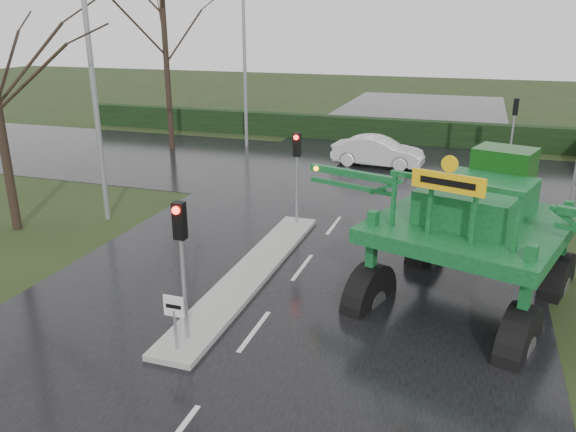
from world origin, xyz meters
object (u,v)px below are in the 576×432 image
(street_light_left_far, at_px, (249,44))
(traffic_signal_near, at_px, (181,242))
(traffic_signal_far, at_px, (514,117))
(keep_left_sign, at_px, (174,314))
(crop_sprayer, at_px, (378,210))
(traffic_signal_mid, at_px, (297,159))
(white_sedan, at_px, (377,166))
(street_light_left_near, at_px, (98,59))

(street_light_left_far, bearing_deg, traffic_signal_near, -71.83)
(traffic_signal_far, distance_m, street_light_left_far, 15.08)
(keep_left_sign, bearing_deg, street_light_left_far, 107.78)
(keep_left_sign, bearing_deg, crop_sprayer, 48.19)
(keep_left_sign, distance_m, street_light_left_far, 23.11)
(traffic_signal_near, xyz_separation_m, traffic_signal_far, (7.80, 21.02, 0.00))
(traffic_signal_mid, relative_size, traffic_signal_far, 1.00)
(street_light_left_far, distance_m, white_sedan, 10.36)
(keep_left_sign, distance_m, street_light_left_near, 11.32)
(traffic_signal_mid, distance_m, traffic_signal_far, 14.75)
(street_light_left_near, bearing_deg, white_sedan, 55.08)
(street_light_left_far, bearing_deg, street_light_left_near, -90.00)
(street_light_left_near, distance_m, crop_sprayer, 11.66)
(street_light_left_near, height_order, street_light_left_far, same)
(keep_left_sign, height_order, white_sedan, keep_left_sign)
(street_light_left_near, height_order, white_sedan, street_light_left_near)
(traffic_signal_far, bearing_deg, keep_left_sign, 70.07)
(keep_left_sign, xyz_separation_m, street_light_left_far, (-6.89, 21.50, 4.93))
(traffic_signal_near, relative_size, white_sedan, 0.75)
(crop_sprayer, height_order, white_sedan, crop_sprayer)
(traffic_signal_far, bearing_deg, street_light_left_near, 43.63)
(street_light_left_near, height_order, crop_sprayer, street_light_left_near)
(traffic_signal_far, distance_m, street_light_left_near, 20.58)
(street_light_left_far, bearing_deg, traffic_signal_far, 0.03)
(street_light_left_near, bearing_deg, street_light_left_far, 90.00)
(keep_left_sign, bearing_deg, white_sedan, 86.34)
(keep_left_sign, xyz_separation_m, traffic_signal_near, (0.00, 0.49, 1.53))
(traffic_signal_near, bearing_deg, keep_left_sign, -90.00)
(crop_sprayer, bearing_deg, street_light_left_near, -179.60)
(street_light_left_far, distance_m, crop_sprayer, 20.60)
(traffic_signal_near, bearing_deg, street_light_left_far, 108.17)
(traffic_signal_near, relative_size, traffic_signal_mid, 1.00)
(traffic_signal_mid, xyz_separation_m, traffic_signal_far, (7.80, 12.52, 0.00))
(traffic_signal_mid, distance_m, white_sedan, 10.54)
(traffic_signal_far, xyz_separation_m, crop_sprayer, (-4.05, -17.31, -0.00))
(street_light_left_near, bearing_deg, keep_left_sign, -47.41)
(traffic_signal_far, xyz_separation_m, white_sedan, (-6.58, -2.38, -2.59))
(traffic_signal_mid, bearing_deg, traffic_signal_far, 58.07)
(keep_left_sign, height_order, street_light_left_far, street_light_left_far)
(traffic_signal_near, bearing_deg, traffic_signal_mid, 90.00)
(traffic_signal_mid, xyz_separation_m, street_light_left_near, (-6.89, -1.49, 3.40))
(street_light_left_far, bearing_deg, crop_sprayer, -58.39)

